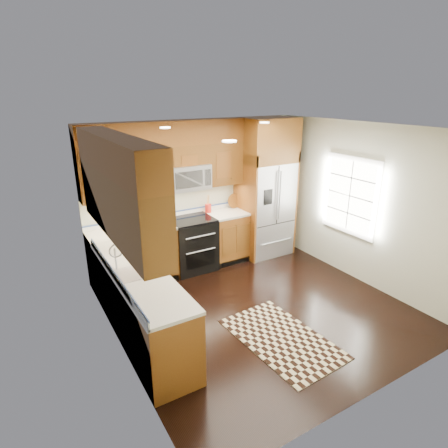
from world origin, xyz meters
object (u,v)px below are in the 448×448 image
range (192,244)px  refrigerator (266,188)px  rug (281,338)px  utensil_crock (208,206)px  knife_block (163,214)px

range → refrigerator: bearing=-1.4°
range → rug: size_ratio=0.60×
range → refrigerator: (1.55, -0.04, 0.83)m
range → utensil_crock: bearing=24.9°
utensil_crock → knife_block: bearing=-179.9°
knife_block → rug: bearing=-78.9°
rug → knife_block: 2.89m
knife_block → utensil_crock: size_ratio=0.86×
knife_block → refrigerator: bearing=-6.9°
range → knife_block: bearing=155.3°
rug → range: bearing=88.5°
rug → knife_block: (-0.52, 2.64, 1.05)m
refrigerator → utensil_crock: 1.16m
knife_block → utensil_crock: 0.88m
utensil_crock → range: bearing=-155.1°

